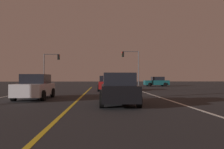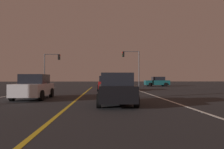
# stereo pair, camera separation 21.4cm
# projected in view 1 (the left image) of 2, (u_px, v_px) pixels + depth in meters

# --- Properties ---
(lane_edge_right) EXTENTS (0.16, 42.87, 0.01)m
(lane_edge_right) POSITION_uv_depth(u_px,v_px,m) (167.00, 99.00, 14.69)
(lane_edge_right) COLOR silver
(lane_edge_right) RESTS_ON ground
(lane_center_divider) EXTENTS (0.16, 42.87, 0.01)m
(lane_center_divider) POSITION_uv_depth(u_px,v_px,m) (78.00, 100.00, 14.39)
(lane_center_divider) COLOR gold
(lane_center_divider) RESTS_ON ground
(car_crossing_side) EXTENTS (4.30, 2.02, 1.70)m
(car_crossing_side) POSITION_uv_depth(u_px,v_px,m) (157.00, 82.00, 39.01)
(car_crossing_side) COLOR black
(car_crossing_side) RESTS_ON ground
(car_ahead_far) EXTENTS (2.02, 4.30, 1.70)m
(car_ahead_far) POSITION_uv_depth(u_px,v_px,m) (107.00, 84.00, 25.10)
(car_ahead_far) COLOR black
(car_ahead_far) RESTS_ON ground
(car_lead_same_lane) EXTENTS (2.02, 4.30, 1.70)m
(car_lead_same_lane) POSITION_uv_depth(u_px,v_px,m) (118.00, 89.00, 11.80)
(car_lead_same_lane) COLOR black
(car_lead_same_lane) RESTS_ON ground
(car_oncoming) EXTENTS (2.02, 4.30, 1.70)m
(car_oncoming) POSITION_uv_depth(u_px,v_px,m) (35.00, 87.00, 15.06)
(car_oncoming) COLOR black
(car_oncoming) RESTS_ON ground
(traffic_light_near_right) EXTENTS (2.94, 0.36, 5.96)m
(traffic_light_near_right) POSITION_uv_depth(u_px,v_px,m) (131.00, 61.00, 36.70)
(traffic_light_near_right) COLOR #4C4C51
(traffic_light_near_right) RESTS_ON ground
(traffic_light_near_left) EXTENTS (2.67, 0.36, 5.44)m
(traffic_light_near_left) POSITION_uv_depth(u_px,v_px,m) (52.00, 63.00, 36.03)
(traffic_light_near_left) COLOR #4C4C51
(traffic_light_near_left) RESTS_ON ground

